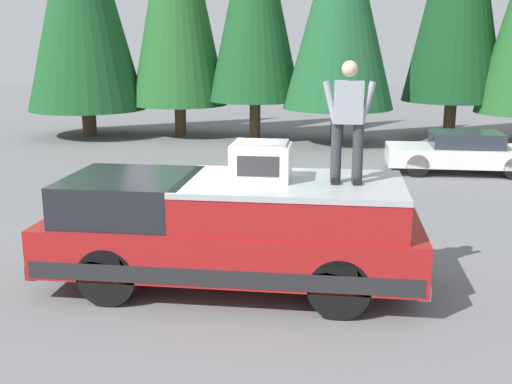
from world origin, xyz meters
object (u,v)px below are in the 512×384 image
(compressor_unit, at_px, (261,161))
(parked_car_white, at_px, (462,152))
(person_on_truck_bed, at_px, (348,119))
(pickup_truck, at_px, (232,231))

(compressor_unit, bearing_deg, parked_car_white, -26.69)
(person_on_truck_bed, distance_m, parked_car_white, 9.89)
(compressor_unit, bearing_deg, person_on_truck_bed, -91.87)
(compressor_unit, height_order, parked_car_white, compressor_unit)
(pickup_truck, relative_size, parked_car_white, 1.35)
(person_on_truck_bed, height_order, parked_car_white, person_on_truck_bed)
(pickup_truck, bearing_deg, parked_car_white, -28.74)
(person_on_truck_bed, relative_size, parked_car_white, 0.41)
(compressor_unit, bearing_deg, pickup_truck, 93.30)
(parked_car_white, bearing_deg, pickup_truck, 151.26)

